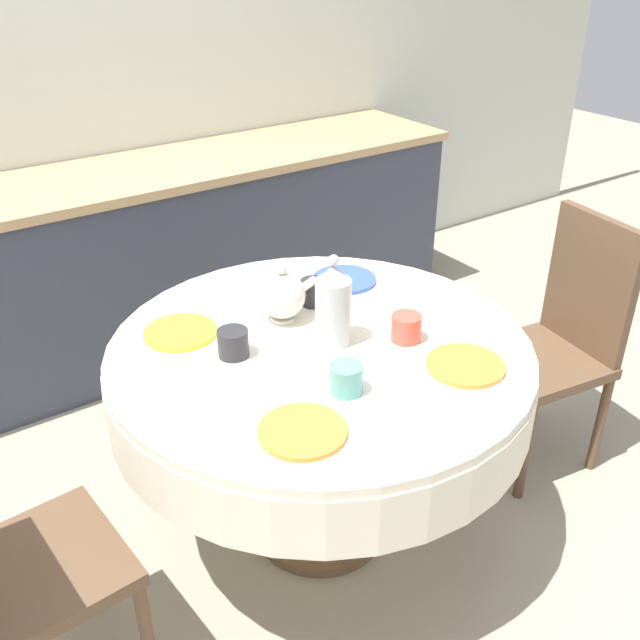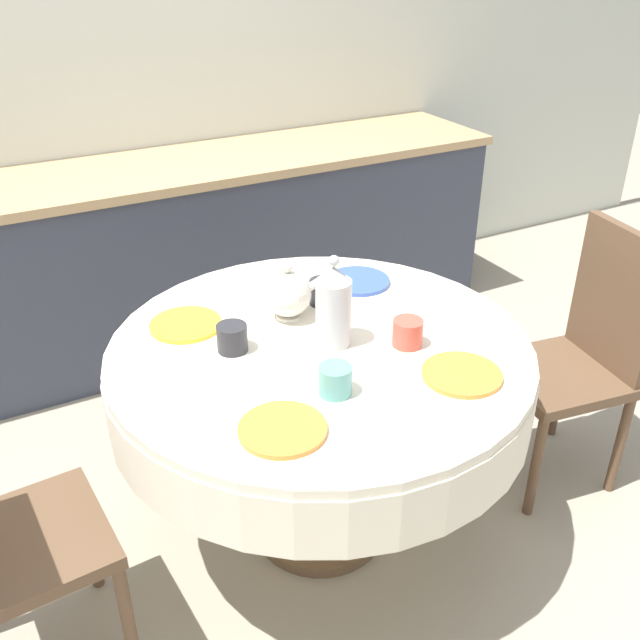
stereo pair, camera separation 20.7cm
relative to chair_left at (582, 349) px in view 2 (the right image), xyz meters
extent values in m
plane|color=#9E937F|center=(-0.97, 0.15, -0.53)|extent=(12.00, 12.00, 0.00)
cube|color=beige|center=(-0.97, 1.96, 0.77)|extent=(7.00, 0.05, 2.60)
cube|color=#383D4C|center=(-0.97, 1.62, -0.10)|extent=(3.20, 0.60, 0.85)
cube|color=tan|center=(-0.97, 1.62, 0.35)|extent=(3.24, 0.64, 0.04)
cylinder|color=brown|center=(-0.97, 0.15, -0.51)|extent=(0.44, 0.44, 0.04)
cylinder|color=brown|center=(-0.97, 0.15, -0.24)|extent=(0.11, 0.11, 0.50)
cylinder|color=silver|center=(-0.97, 0.15, 0.10)|extent=(1.27, 1.27, 0.18)
cylinder|color=silver|center=(-0.97, 0.15, 0.21)|extent=(1.26, 1.26, 0.03)
cube|color=brown|center=(-0.08, 0.01, -0.09)|extent=(0.46, 0.46, 0.04)
cube|color=brown|center=(0.10, -0.02, 0.18)|extent=(0.09, 0.38, 0.51)
cylinder|color=brown|center=(-0.28, -0.14, -0.32)|extent=(0.04, 0.04, 0.41)
cylinder|color=brown|center=(-0.23, 0.21, -0.32)|extent=(0.04, 0.04, 0.41)
cylinder|color=brown|center=(0.07, -0.19, -0.32)|extent=(0.04, 0.04, 0.41)
cylinder|color=brown|center=(0.12, 0.16, -0.32)|extent=(0.04, 0.04, 0.41)
cube|color=brown|center=(-1.87, 0.08, -0.09)|extent=(0.43, 0.43, 0.04)
cylinder|color=brown|center=(-1.70, 0.27, -0.32)|extent=(0.04, 0.04, 0.41)
cylinder|color=brown|center=(-1.68, -0.08, -0.32)|extent=(0.04, 0.04, 0.41)
cylinder|color=orange|center=(-1.25, -0.18, 0.23)|extent=(0.22, 0.22, 0.01)
cylinder|color=#5BA39E|center=(-1.06, -0.10, 0.26)|extent=(0.09, 0.09, 0.08)
cylinder|color=orange|center=(-0.71, -0.19, 0.23)|extent=(0.22, 0.22, 0.01)
cylinder|color=#CC4C3D|center=(-0.75, 0.02, 0.26)|extent=(0.09, 0.09, 0.08)
cylinder|color=yellow|center=(-1.29, 0.43, 0.23)|extent=(0.22, 0.22, 0.01)
cylinder|color=#28282D|center=(-1.21, 0.24, 0.26)|extent=(0.09, 0.09, 0.08)
cylinder|color=#3856AD|center=(-0.66, 0.44, 0.23)|extent=(0.22, 0.22, 0.01)
cylinder|color=#28282D|center=(-0.84, 0.37, 0.26)|extent=(0.09, 0.09, 0.08)
cylinder|color=#B2B2B7|center=(-0.93, 0.13, 0.32)|extent=(0.11, 0.11, 0.20)
cone|color=#B2B2B7|center=(-0.93, 0.13, 0.45)|extent=(0.09, 0.09, 0.05)
sphere|color=#B2B2B7|center=(-0.93, 0.13, 0.49)|extent=(0.03, 0.03, 0.03)
cylinder|color=silver|center=(-0.98, 0.33, 0.23)|extent=(0.08, 0.08, 0.01)
sphere|color=silver|center=(-0.98, 0.33, 0.31)|extent=(0.15, 0.15, 0.15)
cylinder|color=silver|center=(-0.90, 0.33, 0.31)|extent=(0.08, 0.03, 0.05)
sphere|color=silver|center=(-0.98, 0.33, 0.40)|extent=(0.03, 0.03, 0.03)
camera|label=1|loc=(-2.00, -1.33, 1.31)|focal=40.00mm
camera|label=2|loc=(-1.83, -1.44, 1.31)|focal=40.00mm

